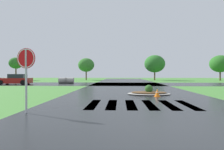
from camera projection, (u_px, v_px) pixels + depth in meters
name	position (u px, v px, depth m)	size (l,w,h in m)	color
ground_plane	(160.00, 138.00, 4.53)	(120.00, 120.00, 0.10)	#478438
asphalt_roadway	(133.00, 93.00, 14.52)	(9.66, 80.00, 0.01)	#232628
asphalt_cross_road	(127.00, 84.00, 26.69)	(90.00, 8.69, 0.01)	#232628
crosswalk_stripes	(140.00, 104.00, 9.10)	(4.95, 3.04, 0.01)	white
stop_sign	(26.00, 65.00, 7.10)	(0.75, 0.17, 2.44)	#B2B5BA
median_island	(149.00, 93.00, 13.51)	(3.04, 2.01, 0.68)	#9E9B93
car_silver_hatch	(15.00, 80.00, 25.70)	(4.39, 2.59, 1.41)	maroon
drainage_pipe_stack	(66.00, 80.00, 28.56)	(2.29, 1.06, 0.87)	#9E9B93
traffic_cone	(157.00, 93.00, 12.20)	(0.36, 0.36, 0.51)	orange
background_treeline	(146.00, 64.00, 41.15)	(47.15, 5.76, 5.47)	#4C3823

